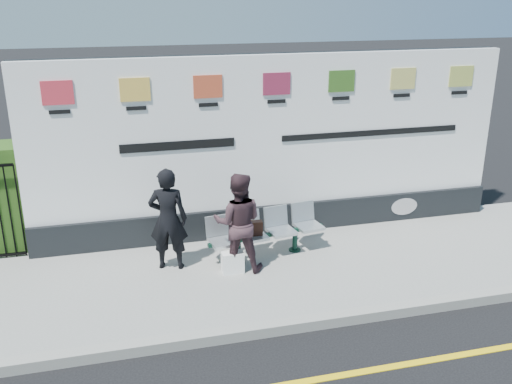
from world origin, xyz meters
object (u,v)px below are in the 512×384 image
at_px(billboard, 274,158).
at_px(woman_right, 238,222).
at_px(bench, 267,244).
at_px(woman_left, 168,219).

relative_size(billboard, woman_right, 5.32).
bearing_deg(bench, woman_left, 170.82).
distance_m(billboard, bench, 1.50).
height_order(bench, woman_right, woman_right).
height_order(billboard, bench, billboard).
relative_size(woman_left, woman_right, 1.04).
xyz_separation_m(woman_left, woman_right, (0.98, -0.32, -0.03)).
bearing_deg(billboard, woman_right, -125.76).
bearing_deg(woman_right, billboard, -110.25).
height_order(woman_left, woman_right, woman_left).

